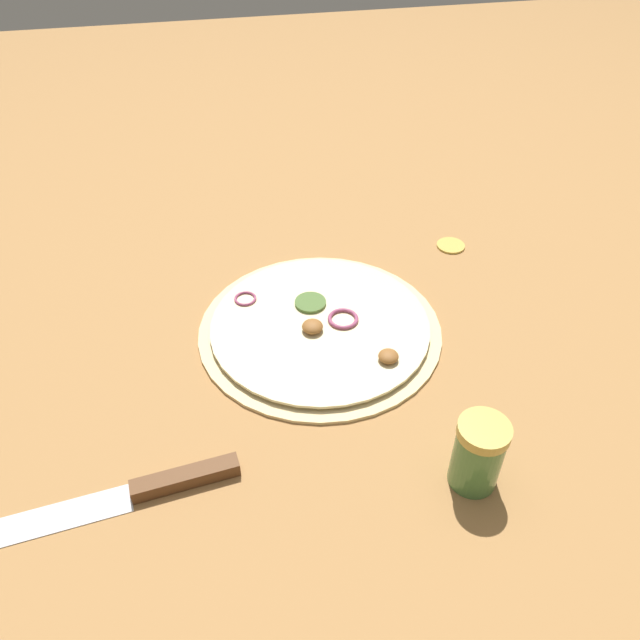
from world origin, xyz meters
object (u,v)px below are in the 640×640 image
(knife, at_px, (131,494))
(spice_jar, at_px, (478,454))
(loose_cap, at_px, (451,245))
(pizza, at_px, (320,327))

(knife, relative_size, spice_jar, 3.98)
(loose_cap, bearing_deg, spice_jar, -17.62)
(pizza, xyz_separation_m, spice_jar, (0.27, 0.11, 0.04))
(pizza, distance_m, knife, 0.33)
(spice_jar, distance_m, loose_cap, 0.45)
(spice_jar, bearing_deg, pizza, -157.10)
(pizza, distance_m, loose_cap, 0.30)
(spice_jar, xyz_separation_m, loose_cap, (-0.43, 0.14, -0.04))
(pizza, height_order, loose_cap, pizza)
(pizza, relative_size, spice_jar, 3.76)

